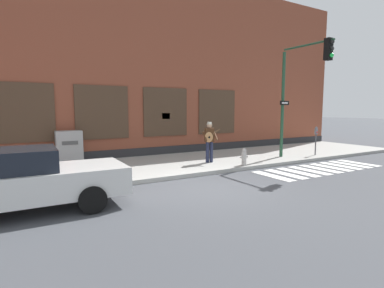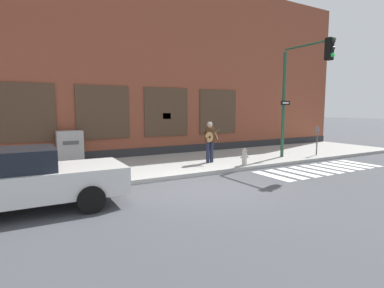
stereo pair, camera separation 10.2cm
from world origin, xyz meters
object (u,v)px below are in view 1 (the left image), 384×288
utility_box (69,147)px  parking_meter (316,136)px  traffic_light (300,81)px  fire_hydrant (244,157)px  red_car (24,180)px  busker (209,139)px

utility_box → parking_meter: bearing=-18.4°
traffic_light → fire_hydrant: traffic_light is taller
traffic_light → fire_hydrant: (-3.05, 0.13, -3.21)m
red_car → traffic_light: traffic_light is taller
red_car → parking_meter: parking_meter is taller
traffic_light → parking_meter: bearing=14.0°
fire_hydrant → utility_box: bearing=146.9°
traffic_light → fire_hydrant: bearing=177.6°
busker → traffic_light: traffic_light is taller
traffic_light → utility_box: (-9.25, 4.16, -2.86)m
parking_meter → fire_hydrant: size_ratio=2.05×
utility_box → fire_hydrant: utility_box is taller
busker → fire_hydrant: bearing=-52.8°
red_car → parking_meter: 13.02m
traffic_light → red_car: bearing=-173.0°
red_car → busker: size_ratio=2.63×
red_car → utility_box: utility_box is taller
traffic_light → fire_hydrant: size_ratio=7.38×
parking_meter → fire_hydrant: parking_meter is taller
traffic_light → parking_meter: traffic_light is taller
busker → utility_box: bearing=151.8°
utility_box → red_car: bearing=-107.8°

